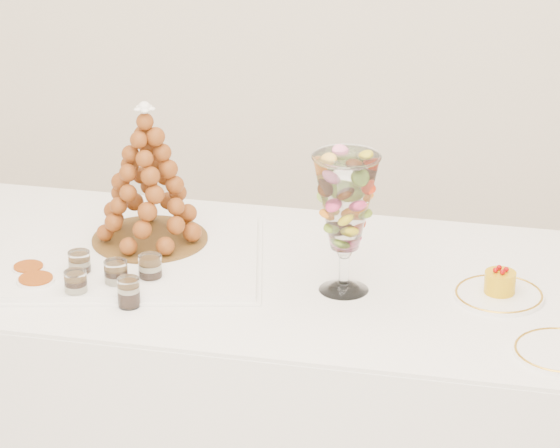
# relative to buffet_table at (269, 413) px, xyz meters

# --- Properties ---
(buffet_table) EXTENTS (2.18, 0.98, 0.81)m
(buffet_table) POSITION_rel_buffet_table_xyz_m (0.00, 0.00, 0.00)
(buffet_table) COLOR white
(buffet_table) RESTS_ON ground
(lace_tray) EXTENTS (0.72, 0.59, 0.02)m
(lace_tray) POSITION_rel_buffet_table_xyz_m (-0.36, 0.01, 0.42)
(lace_tray) COLOR white
(lace_tray) RESTS_ON buffet_table
(macaron_vase) EXTENTS (0.16, 0.16, 0.35)m
(macaron_vase) POSITION_rel_buffet_table_xyz_m (0.20, -0.06, 0.63)
(macaron_vase) COLOR white
(macaron_vase) RESTS_ON buffet_table
(cake_plate) EXTENTS (0.22, 0.22, 0.01)m
(cake_plate) POSITION_rel_buffet_table_xyz_m (0.57, -0.05, 0.41)
(cake_plate) COLOR white
(cake_plate) RESTS_ON buffet_table
(verrine_a) EXTENTS (0.07, 0.07, 0.07)m
(verrine_a) POSITION_rel_buffet_table_xyz_m (-0.45, -0.11, 0.44)
(verrine_a) COLOR white
(verrine_a) RESTS_ON buffet_table
(verrine_b) EXTENTS (0.07, 0.07, 0.08)m
(verrine_b) POSITION_rel_buffet_table_xyz_m (-0.35, -0.15, 0.44)
(verrine_b) COLOR white
(verrine_b) RESTS_ON buffet_table
(verrine_c) EXTENTS (0.07, 0.07, 0.08)m
(verrine_c) POSITION_rel_buffet_table_xyz_m (-0.27, -0.11, 0.44)
(verrine_c) COLOR white
(verrine_c) RESTS_ON buffet_table
(verrine_d) EXTENTS (0.06, 0.06, 0.07)m
(verrine_d) POSITION_rel_buffet_table_xyz_m (-0.43, -0.21, 0.44)
(verrine_d) COLOR white
(verrine_d) RESTS_ON buffet_table
(verrine_e) EXTENTS (0.06, 0.06, 0.07)m
(verrine_e) POSITION_rel_buffet_table_xyz_m (-0.30, -0.23, 0.44)
(verrine_e) COLOR white
(verrine_e) RESTS_ON buffet_table
(ramekin_back) EXTENTS (0.08, 0.08, 0.03)m
(ramekin_back) POSITION_rel_buffet_table_xyz_m (-0.58, -0.11, 0.42)
(ramekin_back) COLOR white
(ramekin_back) RESTS_ON buffet_table
(ramekin_front) EXTENTS (0.09, 0.09, 0.03)m
(ramekin_front) POSITION_rel_buffet_table_xyz_m (-0.54, -0.18, 0.42)
(ramekin_front) COLOR white
(ramekin_front) RESTS_ON buffet_table
(croquembouche) EXTENTS (0.30, 0.30, 0.38)m
(croquembouche) POSITION_rel_buffet_table_xyz_m (-0.33, 0.10, 0.61)
(croquembouche) COLOR brown
(croquembouche) RESTS_ON lace_tray
(mousse_cake) EXTENTS (0.08, 0.08, 0.07)m
(mousse_cake) POSITION_rel_buffet_table_xyz_m (0.57, -0.04, 0.44)
(mousse_cake) COLOR #D49D09
(mousse_cake) RESTS_ON cake_plate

